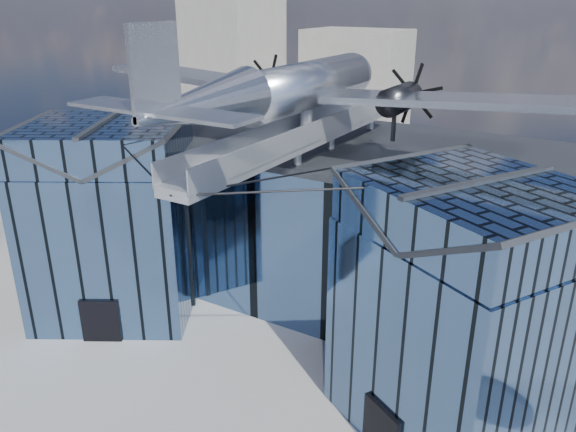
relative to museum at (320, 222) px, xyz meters
The scene contains 3 objects.
ground_plane 8.03m from the museum, 90.00° to the right, with size 120.00×120.00×0.00m, color gray.
museum is the anchor object (origin of this frame).
bg_towers 44.92m from the museum, 88.14° to the left, with size 77.00×24.50×26.00m.
Camera 1 is at (14.68, -22.52, 18.43)m, focal length 35.00 mm.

